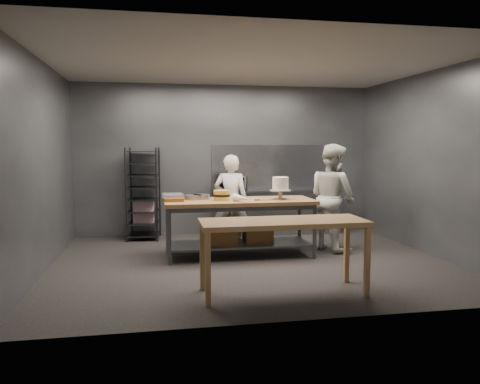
% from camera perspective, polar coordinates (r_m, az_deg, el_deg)
% --- Properties ---
extents(ground, '(6.00, 6.00, 0.00)m').
position_cam_1_polar(ground, '(7.33, 1.30, -8.45)').
color(ground, black).
rests_on(ground, ground).
extents(back_wall, '(6.00, 0.04, 3.00)m').
position_cam_1_polar(back_wall, '(9.57, -1.75, 3.97)').
color(back_wall, '#4C4F54').
rests_on(back_wall, ground).
extents(work_table, '(2.40, 0.90, 0.92)m').
position_cam_1_polar(work_table, '(7.56, -0.23, -3.57)').
color(work_table, brown).
rests_on(work_table, ground).
extents(near_counter, '(2.00, 0.70, 0.90)m').
position_cam_1_polar(near_counter, '(5.67, 5.30, -4.29)').
color(near_counter, '#9F7142').
rests_on(near_counter, ground).
extents(back_counter, '(2.60, 0.60, 0.90)m').
position_cam_1_polar(back_counter, '(9.56, 4.51, -2.36)').
color(back_counter, slate).
rests_on(back_counter, ground).
extents(splashback_panel, '(2.60, 0.02, 0.90)m').
position_cam_1_polar(splashback_panel, '(9.76, 4.09, 3.12)').
color(splashback_panel, slate).
rests_on(splashback_panel, back_counter).
extents(speed_rack, '(0.66, 0.71, 1.75)m').
position_cam_1_polar(speed_rack, '(9.11, -11.69, -0.30)').
color(speed_rack, black).
rests_on(speed_rack, ground).
extents(chef_behind, '(0.69, 0.56, 1.64)m').
position_cam_1_polar(chef_behind, '(8.21, -1.12, -1.10)').
color(chef_behind, white).
rests_on(chef_behind, ground).
extents(chef_right, '(0.95, 1.06, 1.82)m').
position_cam_1_polar(chef_right, '(8.15, 11.18, -0.62)').
color(chef_right, silver).
rests_on(chef_right, ground).
extents(microwave, '(0.54, 0.37, 0.30)m').
position_cam_1_polar(microwave, '(9.29, -0.97, 1.14)').
color(microwave, black).
rests_on(microwave, back_counter).
extents(frosted_cake_stand, '(0.34, 0.34, 0.36)m').
position_cam_1_polar(frosted_cake_stand, '(7.57, 4.95, 0.83)').
color(frosted_cake_stand, '#ACA289').
rests_on(frosted_cake_stand, work_table).
extents(layer_cake, '(0.26, 0.26, 0.16)m').
position_cam_1_polar(layer_cake, '(7.44, -2.24, -0.40)').
color(layer_cake, '#DFC347').
rests_on(layer_cake, work_table).
extents(cake_pans, '(0.75, 0.32, 0.07)m').
position_cam_1_polar(cake_pans, '(7.61, -6.29, -0.62)').
color(cake_pans, gray).
rests_on(cake_pans, work_table).
extents(piping_bag, '(0.28, 0.39, 0.12)m').
position_cam_1_polar(piping_bag, '(7.19, 0.25, -0.78)').
color(piping_bag, white).
rests_on(piping_bag, work_table).
extents(offset_spatula, '(0.36, 0.02, 0.02)m').
position_cam_1_polar(offset_spatula, '(7.44, 2.74, -0.99)').
color(offset_spatula, slate).
rests_on(offset_spatula, work_table).
extents(pastry_clamshells, '(0.33, 0.39, 0.11)m').
position_cam_1_polar(pastry_clamshells, '(7.45, -8.18, -0.64)').
color(pastry_clamshells, '#9F541F').
rests_on(pastry_clamshells, work_table).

